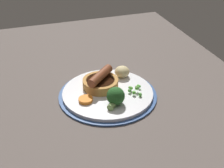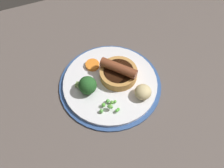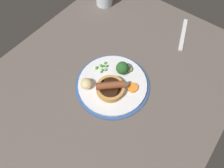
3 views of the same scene
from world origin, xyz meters
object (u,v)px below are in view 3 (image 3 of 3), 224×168
Objects in this scene: fork at (183,34)px; dinner_plate at (113,84)px; pea_pile at (102,66)px; potato_chunk_0 at (87,84)px; sausage_pudding at (110,88)px; broccoli_floret_near at (123,68)px; carrot_slice_0 at (133,88)px.

dinner_plate is at bearing 147.04° from fork.
fork is at bearing -24.38° from pea_pile.
potato_chunk_0 is at bearing 141.07° from fork.
sausage_pudding is 1.85× the size of broccoli_floret_near.
dinner_plate is at bearing 110.84° from carrot_slice_0.
sausage_pudding is 0.54× the size of fork.
sausage_pudding is 2.64× the size of carrot_slice_0.
pea_pile is 1.14× the size of potato_chunk_0.
pea_pile is at bearing 3.16° from potato_chunk_0.
sausage_pudding reaches higher than fork.
dinner_plate reaches higher than fork.
dinner_plate is 3.93cm from sausage_pudding.
carrot_slice_0 is at bearing -55.95° from potato_chunk_0.
dinner_plate is 6.83cm from broccoli_floret_near.
pea_pile is at bearing 88.65° from carrot_slice_0.
broccoli_floret_near is at bearing -125.29° from sausage_pudding.
pea_pile is 37.85cm from fork.
dinner_plate is 38.32cm from fork.
broccoli_floret_near is 1.43× the size of carrot_slice_0.
potato_chunk_0 reaches higher than pea_pile.
broccoli_floret_near is 0.29× the size of fork.
potato_chunk_0 is 46.24cm from fork.
broccoli_floret_near is (3.21, -6.80, 1.32)cm from pea_pile.
pea_pile is 7.63cm from broccoli_floret_near.
pea_pile is at bearing -20.19° from broccoli_floret_near.
potato_chunk_0 reaches higher than dinner_plate.
pea_pile is at bearing 135.78° from fork.
potato_chunk_0 is (-9.20, -0.51, 0.69)cm from pea_pile.
broccoli_floret_near is at bearing 62.76° from carrot_slice_0.
fork is (43.63, -15.09, -2.71)cm from potato_chunk_0.
dinner_plate is at bearing -45.38° from potato_chunk_0.
broccoli_floret_near is at bearing -64.74° from pea_pile.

